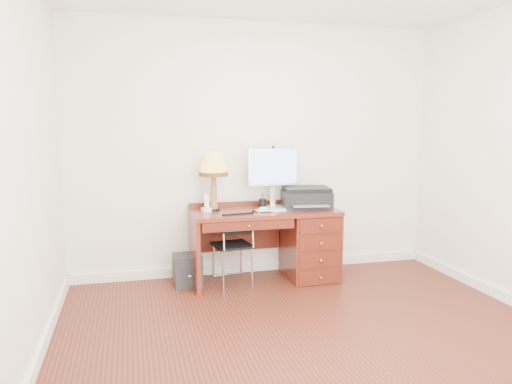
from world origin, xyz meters
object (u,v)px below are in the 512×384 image
object	(u,v)px
leg_lamp	(213,168)
printer	(306,198)
desk	(294,240)
monitor	(273,170)
chair	(233,241)
phone	(206,206)
equipment_box	(187,270)

from	to	relation	value
leg_lamp	printer	bearing A→B (deg)	-3.74
printer	desk	bearing A→B (deg)	-162.53
monitor	chair	distance (m)	0.86
monitor	leg_lamp	size ratio (longest dim) A/B	1.04
leg_lamp	phone	xyz separation A→B (m)	(-0.08, -0.02, -0.39)
monitor	phone	distance (m)	0.81
printer	chair	distance (m)	0.91
desk	leg_lamp	xyz separation A→B (m)	(-0.84, 0.09, 0.78)
chair	phone	bearing A→B (deg)	138.07
printer	phone	bearing A→B (deg)	-174.75
phone	desk	bearing A→B (deg)	-16.62
leg_lamp	chair	size ratio (longest dim) A/B	0.79
chair	monitor	bearing A→B (deg)	17.23
printer	chair	world-z (taller)	printer
desk	equipment_box	distance (m)	1.15
desk	printer	size ratio (longest dim) A/B	2.78
printer	chair	bearing A→B (deg)	-164.13
chair	printer	bearing A→B (deg)	-0.08
monitor	leg_lamp	bearing A→B (deg)	-176.24
desk	monitor	distance (m)	0.77
desk	equipment_box	world-z (taller)	desk
desk	leg_lamp	bearing A→B (deg)	173.87
printer	phone	world-z (taller)	printer
printer	equipment_box	distance (m)	1.45
printer	equipment_box	xyz separation A→B (m)	(-1.27, 0.00, -0.70)
leg_lamp	monitor	bearing A→B (deg)	4.22
leg_lamp	equipment_box	size ratio (longest dim) A/B	1.89
leg_lamp	phone	world-z (taller)	leg_lamp
monitor	chair	bearing A→B (deg)	-154.86
printer	leg_lamp	world-z (taller)	leg_lamp
printer	equipment_box	size ratio (longest dim) A/B	1.69
desk	printer	bearing A→B (deg)	9.89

